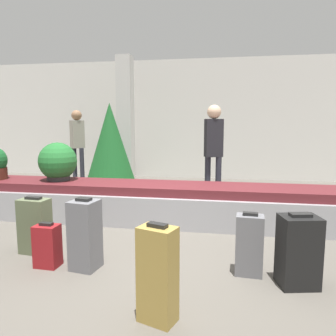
{
  "coord_description": "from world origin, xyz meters",
  "views": [
    {
      "loc": [
        0.85,
        -3.53,
        1.51
      ],
      "look_at": [
        0.0,
        1.31,
        0.83
      ],
      "focal_mm": 35.0,
      "sensor_mm": 36.0,
      "label": 1
    }
  ],
  "objects": [
    {
      "name": "suitcase_0",
      "position": [
        -1.31,
        -0.18,
        0.32
      ],
      "size": [
        0.36,
        0.24,
        0.67
      ],
      "rotation": [
        0.0,
        0.0,
        -0.09
      ],
      "color": "#5B6647",
      "rests_on": "ground_plane"
    },
    {
      "name": "suitcase_4",
      "position": [
        1.11,
        -0.33,
        0.31
      ],
      "size": [
        0.28,
        0.2,
        0.64
      ],
      "rotation": [
        0.0,
        0.0,
        -0.06
      ],
      "color": "slate",
      "rests_on": "ground_plane"
    },
    {
      "name": "suitcase_3",
      "position": [
        1.54,
        -0.48,
        0.34
      ],
      "size": [
        0.39,
        0.34,
        0.7
      ],
      "rotation": [
        0.0,
        0.0,
        0.22
      ],
      "color": "black",
      "rests_on": "ground_plane"
    },
    {
      "name": "traveler_1",
      "position": [
        -2.85,
        4.25,
        1.11
      ],
      "size": [
        0.34,
        0.36,
        1.83
      ],
      "rotation": [
        0.0,
        0.0,
        0.92
      ],
      "color": "#282833",
      "rests_on": "ground_plane"
    },
    {
      "name": "decorated_tree",
      "position": [
        -1.69,
        3.44,
        1.07
      ],
      "size": [
        1.11,
        1.11,
        1.95
      ],
      "color": "#4C331E",
      "rests_on": "ground_plane"
    },
    {
      "name": "back_wall",
      "position": [
        0.0,
        5.43,
        1.6
      ],
      "size": [
        18.0,
        0.06,
        3.2
      ],
      "color": "silver",
      "rests_on": "ground_plane"
    },
    {
      "name": "traveler_0",
      "position": [
        0.63,
        2.6,
        1.12
      ],
      "size": [
        0.36,
        0.28,
        1.84
      ],
      "rotation": [
        0.0,
        0.0,
        -2.77
      ],
      "color": "#282833",
      "rests_on": "ground_plane"
    },
    {
      "name": "carousel",
      "position": [
        0.0,
        1.31,
        0.28
      ],
      "size": [
        8.06,
        0.92,
        0.58
      ],
      "color": "#9E9EA3",
      "rests_on": "ground_plane"
    },
    {
      "name": "ground_plane",
      "position": [
        0.0,
        0.0,
        0.0
      ],
      "size": [
        18.0,
        18.0,
        0.0
      ],
      "primitive_type": "plane",
      "color": "#59544C"
    },
    {
      "name": "suitcase_2",
      "position": [
        0.37,
        -1.25,
        0.38
      ],
      "size": [
        0.32,
        0.27,
        0.77
      ],
      "rotation": [
        0.0,
        0.0,
        -0.34
      ],
      "color": "#A3843D",
      "rests_on": "ground_plane"
    },
    {
      "name": "suitcase_1",
      "position": [
        -0.97,
        -0.5,
        0.23
      ],
      "size": [
        0.25,
        0.19,
        0.48
      ],
      "rotation": [
        0.0,
        0.0,
        -0.04
      ],
      "color": "maroon",
      "rests_on": "ground_plane"
    },
    {
      "name": "potted_plant_0",
      "position": [
        -1.82,
        1.35,
        0.88
      ],
      "size": [
        0.61,
        0.61,
        0.62
      ],
      "color": "#2D2D2D",
      "rests_on": "carousel"
    },
    {
      "name": "suitcase_5",
      "position": [
        -0.56,
        -0.48,
        0.36
      ],
      "size": [
        0.3,
        0.3,
        0.75
      ],
      "rotation": [
        0.0,
        0.0,
        -0.16
      ],
      "color": "slate",
      "rests_on": "ground_plane"
    },
    {
      "name": "pillar",
      "position": [
        -1.72,
        4.71,
        1.6
      ],
      "size": [
        0.38,
        0.38,
        3.2
      ],
      "color": "silver",
      "rests_on": "ground_plane"
    }
  ]
}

